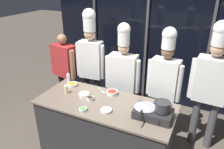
# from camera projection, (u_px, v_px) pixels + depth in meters

# --- Properties ---
(window_wall_back) EXTENTS (4.25, 0.09, 2.70)m
(window_wall_back) POSITION_uv_depth(u_px,v_px,m) (147.00, 40.00, 4.54)
(window_wall_back) COLOR black
(window_wall_back) RESTS_ON ground_plane
(demo_counter) EXTENTS (2.00, 0.85, 0.90)m
(demo_counter) POSITION_uv_depth(u_px,v_px,m) (105.00, 128.00, 3.31)
(demo_counter) COLOR #2D2D30
(demo_counter) RESTS_ON ground_plane
(portable_stove) EXTENTS (0.48, 0.32, 0.12)m
(portable_stove) POSITION_uv_depth(u_px,v_px,m) (153.00, 113.00, 2.79)
(portable_stove) COLOR #28282B
(portable_stove) RESTS_ON demo_counter
(frying_pan) EXTENTS (0.28, 0.49, 0.05)m
(frying_pan) POSITION_uv_depth(u_px,v_px,m) (145.00, 106.00, 2.80)
(frying_pan) COLOR #ADAFB5
(frying_pan) RESTS_ON portable_stove
(stock_pot) EXTENTS (0.22, 0.19, 0.13)m
(stock_pot) POSITION_uv_depth(u_px,v_px,m) (163.00, 106.00, 2.70)
(stock_pot) COLOR #333335
(stock_pot) RESTS_ON portable_stove
(squeeze_bottle_clear) EXTENTS (0.06, 0.06, 0.17)m
(squeeze_bottle_clear) POSITION_uv_depth(u_px,v_px,m) (68.00, 77.00, 3.73)
(squeeze_bottle_clear) COLOR white
(squeeze_bottle_clear) RESTS_ON demo_counter
(squeeze_bottle_oil) EXTENTS (0.06, 0.06, 0.16)m
(squeeze_bottle_oil) POSITION_uv_depth(u_px,v_px,m) (66.00, 89.00, 3.36)
(squeeze_bottle_oil) COLOR beige
(squeeze_bottle_oil) RESTS_ON demo_counter
(prep_bowl_scallions) EXTENTS (0.11, 0.11, 0.04)m
(prep_bowl_scallions) POSITION_uv_depth(u_px,v_px,m) (83.00, 109.00, 2.94)
(prep_bowl_scallions) COLOR white
(prep_bowl_scallions) RESTS_ON demo_counter
(prep_bowl_chicken) EXTENTS (0.15, 0.15, 0.04)m
(prep_bowl_chicken) POSITION_uv_depth(u_px,v_px,m) (106.00, 110.00, 2.92)
(prep_bowl_chicken) COLOR white
(prep_bowl_chicken) RESTS_ON demo_counter
(prep_bowl_soy_glaze) EXTENTS (0.11, 0.11, 0.05)m
(prep_bowl_soy_glaze) POSITION_uv_depth(u_px,v_px,m) (90.00, 98.00, 3.19)
(prep_bowl_soy_glaze) COLOR white
(prep_bowl_soy_glaze) RESTS_ON demo_counter
(prep_bowl_carrots) EXTENTS (0.17, 0.17, 0.05)m
(prep_bowl_carrots) POSITION_uv_depth(u_px,v_px,m) (72.00, 84.00, 3.61)
(prep_bowl_carrots) COLOR white
(prep_bowl_carrots) RESTS_ON demo_counter
(prep_bowl_rice) EXTENTS (0.17, 0.17, 0.05)m
(prep_bowl_rice) POSITION_uv_depth(u_px,v_px,m) (84.00, 94.00, 3.30)
(prep_bowl_rice) COLOR white
(prep_bowl_rice) RESTS_ON demo_counter
(prep_bowl_chili_flakes) EXTENTS (0.17, 0.17, 0.06)m
(prep_bowl_chili_flakes) POSITION_uv_depth(u_px,v_px,m) (112.00, 92.00, 3.35)
(prep_bowl_chili_flakes) COLOR white
(prep_bowl_chili_flakes) RESTS_ON demo_counter
(serving_spoon_slotted) EXTENTS (0.20, 0.15, 0.02)m
(serving_spoon_slotted) POSITION_uv_depth(u_px,v_px,m) (103.00, 92.00, 3.43)
(serving_spoon_slotted) COLOR #B2B5BA
(serving_spoon_slotted) RESTS_ON demo_counter
(person_guest) EXTENTS (0.61, 0.32, 1.59)m
(person_guest) POSITION_uv_depth(u_px,v_px,m) (64.00, 66.00, 4.26)
(person_guest) COLOR #232326
(person_guest) RESTS_ON ground_plane
(chef_head) EXTENTS (0.54, 0.26, 2.08)m
(chef_head) POSITION_uv_depth(u_px,v_px,m) (91.00, 57.00, 3.93)
(chef_head) COLOR #232326
(chef_head) RESTS_ON ground_plane
(chef_sous) EXTENTS (0.61, 0.26, 1.91)m
(chef_sous) POSITION_uv_depth(u_px,v_px,m) (123.00, 73.00, 3.69)
(chef_sous) COLOR #4C4C51
(chef_sous) RESTS_ON ground_plane
(chef_line) EXTENTS (0.55, 0.27, 1.92)m
(chef_line) POSITION_uv_depth(u_px,v_px,m) (165.00, 78.00, 3.38)
(chef_line) COLOR #4C4C51
(chef_line) RESTS_ON ground_plane
(chef_pastry) EXTENTS (0.60, 0.27, 2.05)m
(chef_pastry) POSITION_uv_depth(u_px,v_px,m) (212.00, 80.00, 3.17)
(chef_pastry) COLOR #4C4C51
(chef_pastry) RESTS_ON ground_plane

